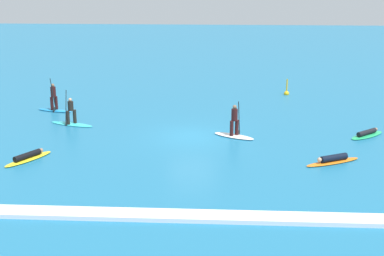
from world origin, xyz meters
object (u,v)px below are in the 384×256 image
(surfer_on_green_board, at_px, (367,134))
(surfer_on_teal_board, at_px, (71,118))
(surfer_on_yellow_board, at_px, (28,157))
(surfer_on_white_board, at_px, (234,128))
(surfer_on_orange_board, at_px, (333,160))
(surfer_on_blue_board, at_px, (54,103))
(marker_buoy, at_px, (287,92))

(surfer_on_green_board, height_order, surfer_on_teal_board, surfer_on_teal_board)
(surfer_on_yellow_board, xyz_separation_m, surfer_on_teal_board, (0.48, 6.25, 0.31))
(surfer_on_yellow_board, height_order, surfer_on_green_board, surfer_on_yellow_board)
(surfer_on_yellow_board, relative_size, surfer_on_white_board, 1.09)
(surfer_on_orange_board, distance_m, surfer_on_teal_board, 15.69)
(surfer_on_teal_board, bearing_deg, surfer_on_orange_board, 176.83)
(surfer_on_blue_board, xyz_separation_m, surfer_on_yellow_board, (1.51, -9.36, -0.39))
(surfer_on_teal_board, distance_m, marker_buoy, 16.42)
(surfer_on_white_board, height_order, surfer_on_teal_board, surfer_on_teal_board)
(surfer_on_white_board, xyz_separation_m, surfer_on_teal_board, (-9.81, 1.91, -0.05))
(surfer_on_white_board, height_order, surfer_on_green_board, surfer_on_white_board)
(surfer_on_teal_board, bearing_deg, surfer_on_yellow_board, 104.34)
(surfer_on_blue_board, distance_m, surfer_on_green_board, 19.83)
(surfer_on_orange_board, height_order, surfer_on_green_board, surfer_on_orange_board)
(surfer_on_yellow_board, bearing_deg, surfer_on_green_board, -43.11)
(surfer_on_yellow_board, xyz_separation_m, marker_buoy, (14.40, 14.95, 0.04))
(surfer_on_green_board, distance_m, marker_buoy, 10.60)
(surfer_on_teal_board, bearing_deg, surfer_on_green_board, -165.66)
(surfer_on_green_board, relative_size, surfer_on_teal_board, 0.83)
(surfer_on_blue_board, height_order, surfer_on_green_board, surfer_on_blue_board)
(surfer_on_orange_board, bearing_deg, surfer_on_blue_board, -54.98)
(surfer_on_blue_board, relative_size, surfer_on_teal_board, 0.87)
(surfer_on_orange_board, xyz_separation_m, surfer_on_white_board, (-4.74, 3.95, 0.34))
(surfer_on_white_board, bearing_deg, surfer_on_blue_board, -174.95)
(surfer_on_teal_board, xyz_separation_m, marker_buoy, (13.92, 8.70, -0.26))
(surfer_on_white_board, bearing_deg, marker_buoy, 96.89)
(surfer_on_teal_board, height_order, marker_buoy, surfer_on_teal_board)
(surfer_on_green_board, bearing_deg, surfer_on_blue_board, 126.90)
(surfer_on_blue_board, distance_m, surfer_on_yellow_board, 9.49)
(surfer_on_white_board, relative_size, surfer_on_green_board, 1.02)
(marker_buoy, bearing_deg, surfer_on_green_board, -71.22)
(surfer_on_white_board, xyz_separation_m, marker_buoy, (4.11, 10.61, -0.31))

